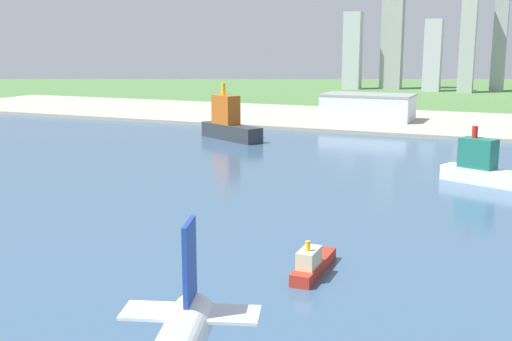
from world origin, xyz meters
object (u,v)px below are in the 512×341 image
object	(u,v)px
ferry_boat	(485,168)
container_barge	(229,124)
warehouse_main	(368,107)
tugboat_small	(312,264)

from	to	relation	value
ferry_boat	container_barge	distance (m)	158.39
ferry_boat	warehouse_main	world-z (taller)	ferry_boat
tugboat_small	warehouse_main	xyz separation A→B (m)	(-57.88, 294.82, 8.76)
container_barge	warehouse_main	world-z (taller)	container_barge
warehouse_main	tugboat_small	bearing A→B (deg)	-78.89
tugboat_small	warehouse_main	world-z (taller)	warehouse_main
ferry_boat	tugboat_small	xyz separation A→B (m)	(-30.53, -121.05, -3.83)
container_barge	ferry_boat	bearing A→B (deg)	-24.95
ferry_boat	tugboat_small	world-z (taller)	ferry_boat
ferry_boat	warehouse_main	distance (m)	195.03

